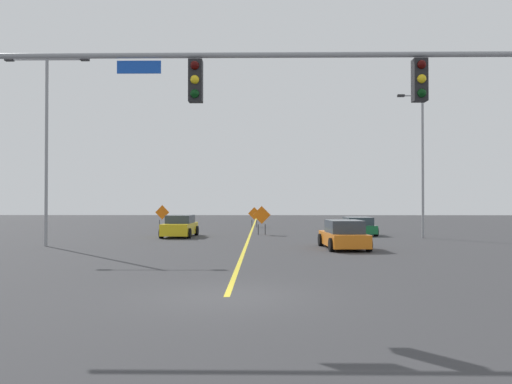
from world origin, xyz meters
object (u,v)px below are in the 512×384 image
at_px(car_orange_distant, 344,235).
at_px(car_green_near, 357,226).
at_px(street_lamp_mid_right, 421,159).
at_px(street_lamp_far_right, 47,135).
at_px(construction_sign_median_far, 162,213).
at_px(car_yellow_passing, 180,226).
at_px(traffic_signal_assembly, 406,95).
at_px(construction_sign_left_shoulder, 254,215).
at_px(construction_sign_right_shoulder, 262,216).

xyz_separation_m(car_orange_distant, car_green_near, (2.50, 9.92, -0.06)).
distance_m(street_lamp_mid_right, street_lamp_far_right, 22.07).
height_order(construction_sign_median_far, car_orange_distant, construction_sign_median_far).
bearing_deg(street_lamp_far_right, construction_sign_median_far, 82.02).
bearing_deg(car_yellow_passing, car_orange_distant, -40.48).
relative_size(street_lamp_mid_right, construction_sign_median_far, 4.68).
relative_size(street_lamp_far_right, car_green_near, 2.46).
relative_size(traffic_signal_assembly, construction_sign_median_far, 8.58).
height_order(traffic_signal_assembly, street_lamp_mid_right, street_lamp_mid_right).
height_order(street_lamp_mid_right, street_lamp_far_right, street_lamp_far_right).
xyz_separation_m(traffic_signal_assembly, construction_sign_median_far, (-12.31, 31.71, -3.77)).
bearing_deg(car_orange_distant, traffic_signal_assembly, -92.00).
relative_size(construction_sign_left_shoulder, car_green_near, 0.44).
bearing_deg(car_yellow_passing, construction_sign_median_far, 106.84).
xyz_separation_m(street_lamp_mid_right, car_yellow_passing, (-15.39, 0.97, -4.30)).
bearing_deg(car_yellow_passing, construction_sign_right_shoulder, 21.01).
height_order(traffic_signal_assembly, street_lamp_far_right, street_lamp_far_right).
bearing_deg(construction_sign_left_shoulder, car_orange_distant, -76.63).
relative_size(car_green_near, car_yellow_passing, 1.00).
relative_size(street_lamp_far_right, construction_sign_left_shoulder, 5.61).
xyz_separation_m(car_green_near, car_yellow_passing, (-11.90, -1.90, 0.08)).
height_order(street_lamp_far_right, construction_sign_right_shoulder, street_lamp_far_right).
bearing_deg(traffic_signal_assembly, street_lamp_mid_right, 71.94).
bearing_deg(street_lamp_mid_right, construction_sign_median_far, 147.34).
bearing_deg(street_lamp_far_right, street_lamp_mid_right, 15.54).
height_order(traffic_signal_assembly, car_green_near, traffic_signal_assembly).
xyz_separation_m(traffic_signal_assembly, construction_sign_right_shoulder, (-3.63, 22.72, -3.74)).
distance_m(traffic_signal_assembly, construction_sign_median_far, 34.23).
xyz_separation_m(street_lamp_far_right, construction_sign_median_far, (2.51, 17.92, -4.57)).
bearing_deg(street_lamp_far_right, car_orange_distant, -4.31).
height_order(construction_sign_left_shoulder, construction_sign_median_far, construction_sign_median_far).
bearing_deg(construction_sign_left_shoulder, car_green_near, -54.29).
bearing_deg(car_orange_distant, street_lamp_far_right, 175.69).
distance_m(construction_sign_right_shoulder, construction_sign_left_shoulder, 9.97).
xyz_separation_m(construction_sign_median_far, car_orange_distant, (12.75, -19.07, -0.57)).
bearing_deg(car_orange_distant, construction_sign_right_shoulder, 112.01).
xyz_separation_m(street_lamp_mid_right, construction_sign_median_far, (-18.73, 12.01, -3.74)).
xyz_separation_m(street_lamp_far_right, car_yellow_passing, (5.85, 6.88, -5.13)).
height_order(street_lamp_mid_right, car_green_near, street_lamp_mid_right).
distance_m(street_lamp_mid_right, car_green_near, 6.29).
bearing_deg(car_green_near, street_lamp_far_right, -153.70).
xyz_separation_m(street_lamp_mid_right, construction_sign_right_shoulder, (-10.06, 3.02, -3.71)).
distance_m(traffic_signal_assembly, car_orange_distant, 13.38).
xyz_separation_m(street_lamp_far_right, construction_sign_left_shoulder, (10.50, 18.87, -4.69)).
bearing_deg(car_yellow_passing, construction_sign_left_shoulder, 68.83).
bearing_deg(car_orange_distant, street_lamp_mid_right, 49.70).
xyz_separation_m(street_lamp_mid_right, construction_sign_left_shoulder, (-10.74, 12.96, -3.86)).
distance_m(street_lamp_mid_right, car_orange_distant, 10.21).
height_order(construction_sign_median_far, car_green_near, construction_sign_median_far).
xyz_separation_m(street_lamp_mid_right, car_green_near, (-3.49, 2.87, -4.38)).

